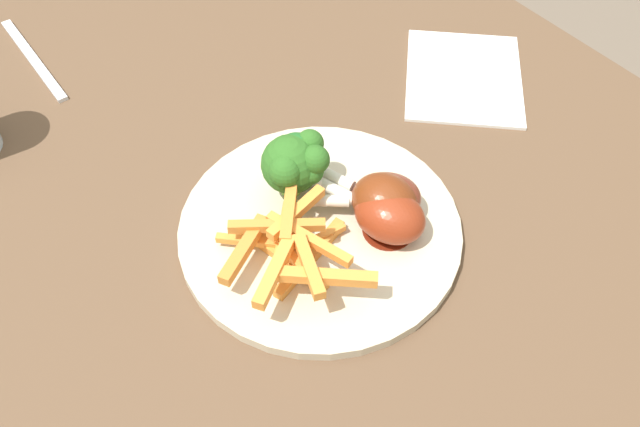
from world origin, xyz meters
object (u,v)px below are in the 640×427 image
(chicken_drumstick_near, at_px, (381,200))
(chicken_drumstick_far, at_px, (382,198))
(broccoli_floret_back, at_px, (294,164))
(fork, at_px, (33,59))
(broccoli_floret_front, at_px, (292,167))
(carrot_fries_pile, at_px, (290,248))
(broccoli_floret_middle, at_px, (297,155))
(dinner_plate, at_px, (320,230))
(chicken_drumstick_extra, at_px, (386,214))
(dining_table, at_px, (331,269))

(chicken_drumstick_near, distance_m, chicken_drumstick_far, 0.01)
(broccoli_floret_back, bearing_deg, fork, -161.93)
(chicken_drumstick_far, height_order, fork, chicken_drumstick_far)
(broccoli_floret_front, xyz_separation_m, broccoli_floret_back, (0.01, -0.00, 0.01))
(carrot_fries_pile, bearing_deg, broccoli_floret_middle, 139.99)
(chicken_drumstick_near, xyz_separation_m, chicken_drumstick_far, (-0.00, 0.00, -0.00))
(dinner_plate, distance_m, broccoli_floret_front, 0.07)
(chicken_drumstick_extra, bearing_deg, chicken_drumstick_far, 148.74)
(broccoli_floret_front, bearing_deg, broccoli_floret_back, -7.05)
(chicken_drumstick_far, bearing_deg, carrot_fries_pile, -92.34)
(broccoli_floret_middle, height_order, chicken_drumstick_far, broccoli_floret_middle)
(dining_table, relative_size, fork, 6.37)
(dinner_plate, height_order, fork, dinner_plate)
(dining_table, height_order, chicken_drumstick_far, chicken_drumstick_far)
(fork, bearing_deg, broccoli_floret_back, -160.79)
(dining_table, bearing_deg, dinner_plate, -75.65)
(chicken_drumstick_near, bearing_deg, dining_table, -130.33)
(dining_table, relative_size, broccoli_floret_back, 16.58)
(chicken_drumstick_extra, distance_m, fork, 0.51)
(chicken_drumstick_extra, bearing_deg, dinner_plate, -130.30)
(dining_table, bearing_deg, carrot_fries_pile, -70.95)
(carrot_fries_pile, bearing_deg, chicken_drumstick_near, 86.16)
(dinner_plate, relative_size, carrot_fries_pile, 1.84)
(broccoli_floret_back, xyz_separation_m, carrot_fries_pile, (0.07, -0.05, -0.02))
(chicken_drumstick_far, bearing_deg, chicken_drumstick_extra, -31.26)
(dining_table, bearing_deg, chicken_drumstick_extra, 32.23)
(broccoli_floret_back, height_order, fork, broccoli_floret_back)
(broccoli_floret_front, xyz_separation_m, carrot_fries_pile, (0.07, -0.06, -0.01))
(carrot_fries_pile, xyz_separation_m, chicken_drumstick_far, (0.00, 0.11, -0.00))
(dinner_plate, height_order, broccoli_floret_back, broccoli_floret_back)
(dining_table, xyz_separation_m, broccoli_floret_front, (-0.05, -0.01, 0.14))
(fork, bearing_deg, dinner_plate, -163.34)
(carrot_fries_pile, bearing_deg, fork, -171.03)
(carrot_fries_pile, distance_m, chicken_drumstick_extra, 0.10)
(dinner_plate, bearing_deg, chicken_drumstick_near, 65.17)
(dining_table, distance_m, broccoli_floret_front, 0.15)
(chicken_drumstick_near, height_order, chicken_drumstick_extra, chicken_drumstick_near)
(dining_table, distance_m, fork, 0.46)
(carrot_fries_pile, bearing_deg, dining_table, 109.05)
(dinner_plate, xyz_separation_m, carrot_fries_pile, (0.02, -0.05, 0.03))
(chicken_drumstick_near, height_order, fork, chicken_drumstick_near)
(broccoli_floret_back, bearing_deg, broccoli_floret_middle, 132.50)
(broccoli_floret_back, bearing_deg, broccoli_floret_front, 172.95)
(dinner_plate, height_order, broccoli_floret_middle, broccoli_floret_middle)
(broccoli_floret_back, bearing_deg, dining_table, 18.00)
(dining_table, height_order, broccoli_floret_front, broccoli_floret_front)
(broccoli_floret_front, bearing_deg, dinner_plate, -6.31)
(dinner_plate, xyz_separation_m, chicken_drumstick_far, (0.02, 0.06, 0.03))
(broccoli_floret_front, relative_size, broccoli_floret_middle, 0.87)
(dinner_plate, bearing_deg, broccoli_floret_back, 173.77)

